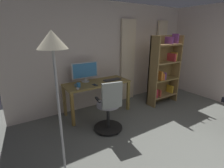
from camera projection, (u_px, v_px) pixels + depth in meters
name	position (u px, v px, depth m)	size (l,w,h in m)	color
back_room_partition	(111.00, 55.00, 4.37)	(5.05, 0.10, 2.55)	beige
curtain_left_panel	(160.00, 57.00, 5.23)	(0.36, 0.06, 2.16)	beige
curtain_right_panel	(128.00, 61.00, 4.58)	(0.44, 0.06, 2.16)	beige
desk	(97.00, 87.00, 3.86)	(1.48, 0.61, 0.75)	olive
office_chair	(109.00, 109.00, 3.16)	(0.56, 0.56, 1.02)	black
computer_monitor	(85.00, 71.00, 3.80)	(0.62, 0.18, 0.45)	#B7BCC1
computer_keyboard	(112.00, 80.00, 3.98)	(0.43, 0.13, 0.02)	#333338
computer_mouse	(78.00, 89.00, 3.35)	(0.06, 0.10, 0.04)	white
cell_phone_face_up	(95.00, 85.00, 3.62)	(0.07, 0.14, 0.01)	#232328
mug_tea	(78.00, 85.00, 3.48)	(0.12, 0.08, 0.09)	teal
bookshelf	(163.00, 71.00, 4.38)	(0.87, 0.30, 1.80)	olive
floor_lamp	(54.00, 60.00, 1.77)	(0.32, 0.32, 1.88)	black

